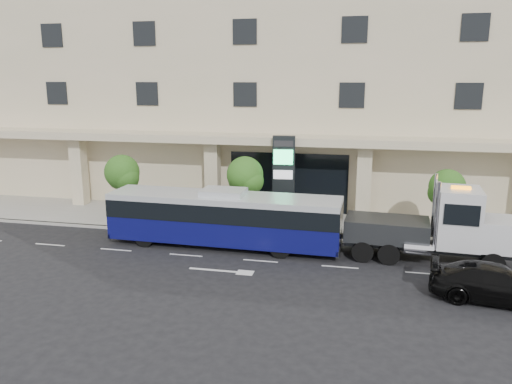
% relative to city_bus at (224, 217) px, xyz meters
% --- Properties ---
extents(ground, '(120.00, 120.00, 0.00)m').
position_rel_city_bus_xyz_m(ground, '(2.43, -0.34, -1.64)').
color(ground, black).
rests_on(ground, ground).
extents(sidewalk, '(120.00, 6.00, 0.15)m').
position_rel_city_bus_xyz_m(sidewalk, '(2.43, 4.66, -1.57)').
color(sidewalk, gray).
rests_on(sidewalk, ground).
extents(curb, '(120.00, 0.30, 0.15)m').
position_rel_city_bus_xyz_m(curb, '(2.43, 1.66, -1.57)').
color(curb, gray).
rests_on(curb, ground).
extents(convention_center, '(60.00, 17.60, 20.00)m').
position_rel_city_bus_xyz_m(convention_center, '(2.43, 15.09, 8.33)').
color(convention_center, '#C0B590').
rests_on(convention_center, ground).
extents(tree_left, '(2.27, 2.20, 4.22)m').
position_rel_city_bus_xyz_m(tree_left, '(-7.55, 3.25, 1.47)').
color(tree_left, '#422B19').
rests_on(tree_left, sidewalk).
extents(tree_mid, '(2.28, 2.20, 4.38)m').
position_rel_city_bus_xyz_m(tree_mid, '(0.45, 3.25, 1.62)').
color(tree_mid, '#422B19').
rests_on(tree_mid, sidewalk).
extents(tree_right, '(2.10, 2.00, 4.04)m').
position_rel_city_bus_xyz_m(tree_right, '(11.95, 3.25, 1.39)').
color(tree_right, '#422B19').
rests_on(tree_right, sidewalk).
extents(city_bus, '(12.79, 3.00, 3.23)m').
position_rel_city_bus_xyz_m(city_bus, '(0.00, 0.00, 0.00)').
color(city_bus, black).
rests_on(city_bus, ground).
extents(tow_truck, '(9.58, 2.92, 4.35)m').
position_rel_city_bus_xyz_m(tow_truck, '(11.16, -0.11, 0.15)').
color(tow_truck, '#2D3033').
rests_on(tow_truck, ground).
extents(black_sedan, '(5.56, 2.84, 1.54)m').
position_rel_city_bus_xyz_m(black_sedan, '(12.95, -4.35, -0.87)').
color(black_sedan, black).
rests_on(black_sedan, ground).
extents(signage_pylon, '(1.40, 0.63, 5.48)m').
position_rel_city_bus_xyz_m(signage_pylon, '(2.52, 4.87, 1.30)').
color(signage_pylon, black).
rests_on(signage_pylon, sidewalk).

